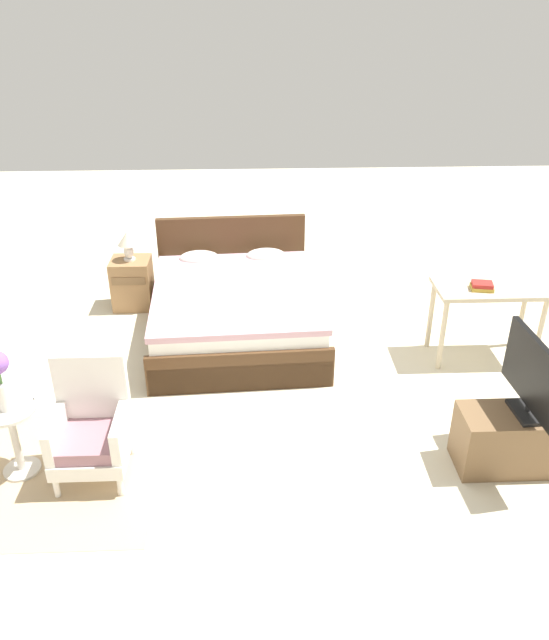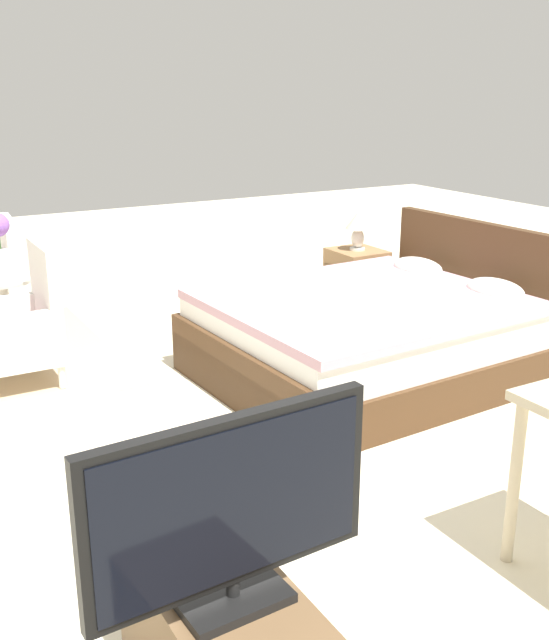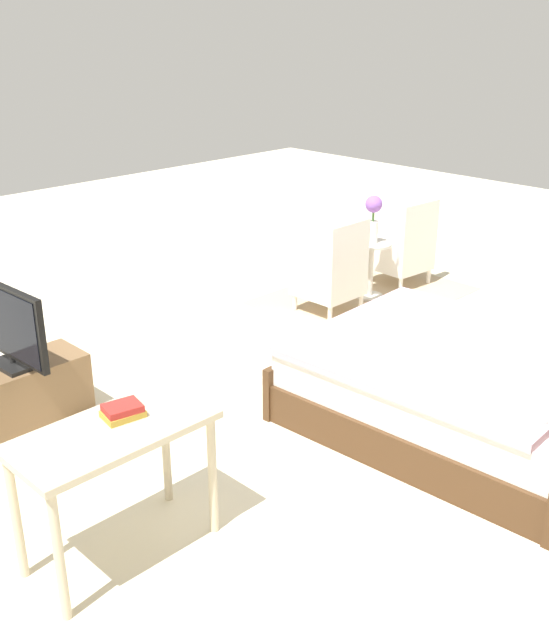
{
  "view_description": "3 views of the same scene",
  "coord_description": "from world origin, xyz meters",
  "px_view_note": "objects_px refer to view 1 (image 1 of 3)",
  "views": [
    {
      "loc": [
        -0.04,
        -4.68,
        3.29
      ],
      "look_at": [
        0.14,
        -0.11,
        0.84
      ],
      "focal_mm": 35.0,
      "sensor_mm": 36.0,
      "label": 1
    },
    {
      "loc": [
        3.63,
        -1.8,
        1.93
      ],
      "look_at": [
        -0.01,
        0.27,
        0.59
      ],
      "focal_mm": 42.0,
      "sensor_mm": 36.0,
      "label": 2
    },
    {
      "loc": [
        3.97,
        3.51,
        2.71
      ],
      "look_at": [
        0.34,
        -0.13,
        0.6
      ],
      "focal_mm": 42.0,
      "sensor_mm": 36.0,
      "label": 3
    }
  ],
  "objects_px": {
    "bed": "(236,308)",
    "tv_flatscreen": "(535,379)",
    "table_lamp": "(128,242)",
    "tv_stand": "(520,439)",
    "book_stack": "(482,286)",
    "armchair_by_window_right": "(92,429)",
    "vanity_desk": "(488,298)",
    "side_table": "(13,432)",
    "nightstand": "(132,283)"
  },
  "relations": [
    {
      "from": "table_lamp",
      "to": "tv_stand",
      "type": "height_order",
      "value": "table_lamp"
    },
    {
      "from": "armchair_by_window_right",
      "to": "vanity_desk",
      "type": "xyz_separation_m",
      "value": [
        3.49,
        1.53,
        0.27
      ]
    },
    {
      "from": "bed",
      "to": "vanity_desk",
      "type": "distance_m",
      "value": 2.54
    },
    {
      "from": "table_lamp",
      "to": "tv_stand",
      "type": "bearing_deg",
      "value": -40.32
    },
    {
      "from": "side_table",
      "to": "tv_stand",
      "type": "height_order",
      "value": "side_table"
    },
    {
      "from": "side_table",
      "to": "bed",
      "type": "bearing_deg",
      "value": 52.51
    },
    {
      "from": "armchair_by_window_right",
      "to": "vanity_desk",
      "type": "bearing_deg",
      "value": 23.68
    },
    {
      "from": "side_table",
      "to": "tv_flatscreen",
      "type": "distance_m",
      "value": 3.85
    },
    {
      "from": "bed",
      "to": "tv_flatscreen",
      "type": "relative_size",
      "value": 2.54
    },
    {
      "from": "vanity_desk",
      "to": "nightstand",
      "type": "bearing_deg",
      "value": 160.73
    },
    {
      "from": "bed",
      "to": "vanity_desk",
      "type": "height_order",
      "value": "bed"
    },
    {
      "from": "tv_stand",
      "to": "book_stack",
      "type": "bearing_deg",
      "value": 84.87
    },
    {
      "from": "table_lamp",
      "to": "vanity_desk",
      "type": "relative_size",
      "value": 0.32
    },
    {
      "from": "bed",
      "to": "nightstand",
      "type": "bearing_deg",
      "value": 150.16
    },
    {
      "from": "table_lamp",
      "to": "side_table",
      "type": "bearing_deg",
      "value": -98.66
    },
    {
      "from": "nightstand",
      "to": "tv_flatscreen",
      "type": "xyz_separation_m",
      "value": [
        3.4,
        -2.88,
        0.5
      ]
    },
    {
      "from": "book_stack",
      "to": "tv_stand",
      "type": "bearing_deg",
      "value": -95.13
    },
    {
      "from": "tv_stand",
      "to": "vanity_desk",
      "type": "bearing_deg",
      "value": 81.3
    },
    {
      "from": "side_table",
      "to": "nightstand",
      "type": "height_order",
      "value": "side_table"
    },
    {
      "from": "armchair_by_window_right",
      "to": "nightstand",
      "type": "bearing_deg",
      "value": 93.1
    },
    {
      "from": "tv_flatscreen",
      "to": "table_lamp",
      "type": "bearing_deg",
      "value": 139.7
    },
    {
      "from": "armchair_by_window_right",
      "to": "book_stack",
      "type": "bearing_deg",
      "value": 23.52
    },
    {
      "from": "tv_stand",
      "to": "armchair_by_window_right",
      "type": "bearing_deg",
      "value": 178.63
    },
    {
      "from": "armchair_by_window_right",
      "to": "tv_stand",
      "type": "distance_m",
      "value": 3.25
    },
    {
      "from": "nightstand",
      "to": "table_lamp",
      "type": "distance_m",
      "value": 0.5
    },
    {
      "from": "bed",
      "to": "tv_stand",
      "type": "distance_m",
      "value": 3.11
    },
    {
      "from": "armchair_by_window_right",
      "to": "side_table",
      "type": "height_order",
      "value": "armchair_by_window_right"
    },
    {
      "from": "side_table",
      "to": "tv_flatscreen",
      "type": "bearing_deg",
      "value": -1.2
    },
    {
      "from": "tv_stand",
      "to": "bed",
      "type": "bearing_deg",
      "value": 135.06
    },
    {
      "from": "vanity_desk",
      "to": "book_stack",
      "type": "height_order",
      "value": "book_stack"
    },
    {
      "from": "bed",
      "to": "vanity_desk",
      "type": "xyz_separation_m",
      "value": [
        2.44,
        -0.59,
        0.35
      ]
    },
    {
      "from": "bed",
      "to": "side_table",
      "type": "distance_m",
      "value": 2.67
    },
    {
      "from": "table_lamp",
      "to": "tv_flatscreen",
      "type": "xyz_separation_m",
      "value": [
        3.4,
        -2.88,
        0.0
      ]
    },
    {
      "from": "vanity_desk",
      "to": "book_stack",
      "type": "relative_size",
      "value": 4.67
    },
    {
      "from": "vanity_desk",
      "to": "tv_flatscreen",
      "type": "bearing_deg",
      "value": -98.62
    },
    {
      "from": "tv_stand",
      "to": "tv_flatscreen",
      "type": "height_order",
      "value": "tv_flatscreen"
    },
    {
      "from": "table_lamp",
      "to": "book_stack",
      "type": "distance_m",
      "value": 3.78
    },
    {
      "from": "bed",
      "to": "armchair_by_window_right",
      "type": "bearing_deg",
      "value": -116.23
    },
    {
      "from": "side_table",
      "to": "table_lamp",
      "type": "bearing_deg",
      "value": 81.34
    },
    {
      "from": "tv_flatscreen",
      "to": "book_stack",
      "type": "bearing_deg",
      "value": 84.95
    },
    {
      "from": "side_table",
      "to": "table_lamp",
      "type": "xyz_separation_m",
      "value": [
        0.43,
        2.8,
        0.42
      ]
    },
    {
      "from": "table_lamp",
      "to": "book_stack",
      "type": "relative_size",
      "value": 1.48
    },
    {
      "from": "bed",
      "to": "table_lamp",
      "type": "relative_size",
      "value": 6.8
    },
    {
      "from": "table_lamp",
      "to": "nightstand",
      "type": "bearing_deg",
      "value": -90.0
    },
    {
      "from": "bed",
      "to": "nightstand",
      "type": "xyz_separation_m",
      "value": [
        -1.2,
        0.69,
        -0.01
      ]
    },
    {
      "from": "armchair_by_window_right",
      "to": "vanity_desk",
      "type": "height_order",
      "value": "armchair_by_window_right"
    },
    {
      "from": "tv_stand",
      "to": "book_stack",
      "type": "relative_size",
      "value": 4.31
    },
    {
      "from": "table_lamp",
      "to": "tv_stand",
      "type": "distance_m",
      "value": 4.49
    },
    {
      "from": "bed",
      "to": "armchair_by_window_right",
      "type": "relative_size",
      "value": 2.44
    },
    {
      "from": "nightstand",
      "to": "book_stack",
      "type": "relative_size",
      "value": 2.59
    }
  ]
}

